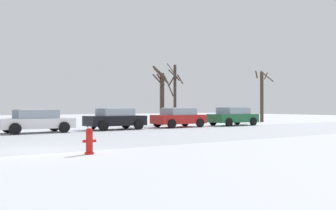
{
  "coord_description": "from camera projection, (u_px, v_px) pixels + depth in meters",
  "views": [
    {
      "loc": [
        -3.44,
        -13.3,
        1.51
      ],
      "look_at": [
        9.26,
        5.59,
        1.63
      ],
      "focal_mm": 40.2,
      "sensor_mm": 36.0,
      "label": 1
    }
  ],
  "objects": [
    {
      "name": "parked_car_red",
      "position": [
        179.0,
        117.0,
        27.98
      ],
      "size": [
        4.03,
        2.12,
        1.46
      ],
      "color": "red",
      "rests_on": "ground"
    },
    {
      "name": "parked_car_black",
      "position": [
        115.0,
        118.0,
        25.04
      ],
      "size": [
        3.98,
        2.07,
        1.45
      ],
      "color": "black",
      "rests_on": "ground"
    },
    {
      "name": "parked_car_white",
      "position": [
        36.0,
        121.0,
        21.88
      ],
      "size": [
        4.23,
        2.05,
        1.39
      ],
      "color": "white",
      "rests_on": "ground"
    },
    {
      "name": "fire_hydrant",
      "position": [
        89.0,
        140.0,
        12.01
      ],
      "size": [
        0.44,
        0.3,
        0.89
      ],
      "color": "red",
      "rests_on": "ground"
    },
    {
      "name": "tree_far_mid",
      "position": [
        262.0,
        95.0,
        37.63
      ],
      "size": [
        1.63,
        1.75,
        5.2
      ],
      "color": "#423326",
      "rests_on": "ground"
    },
    {
      "name": "parked_car_green",
      "position": [
        233.0,
        116.0,
        30.63
      ],
      "size": [
        4.24,
        2.12,
        1.5
      ],
      "color": "#1E6038",
      "rests_on": "ground"
    },
    {
      "name": "tree_far_left",
      "position": [
        175.0,
        92.0,
        31.74
      ],
      "size": [
        1.51,
        1.25,
        5.17
      ],
      "color": "#423326",
      "rests_on": "ground"
    },
    {
      "name": "tree_far_right",
      "position": [
        162.0,
        95.0,
        31.5
      ],
      "size": [
        1.9,
        1.5,
        4.96
      ],
      "color": "#423326",
      "rests_on": "ground"
    },
    {
      "name": "ground_plane",
      "position": [
        36.0,
        151.0,
        12.95
      ],
      "size": [
        120.0,
        120.0,
        0.0
      ],
      "primitive_type": "plane",
      "color": "white"
    },
    {
      "name": "road_surface",
      "position": [
        12.0,
        142.0,
        16.14
      ],
      "size": [
        80.0,
        9.69,
        0.0
      ],
      "color": "silver",
      "rests_on": "ground"
    }
  ]
}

